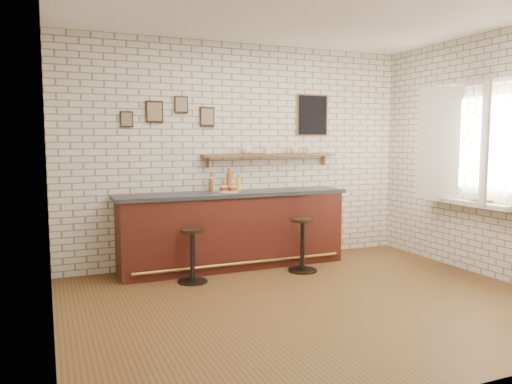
# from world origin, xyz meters

# --- Properties ---
(ground) EXTENTS (5.00, 5.00, 0.00)m
(ground) POSITION_xyz_m (0.00, 0.00, 0.00)
(ground) COLOR brown
(ground) RESTS_ON ground
(bar_counter) EXTENTS (3.10, 0.65, 1.01)m
(bar_counter) POSITION_xyz_m (-0.24, 1.70, 0.51)
(bar_counter) COLOR #4C1B14
(bar_counter) RESTS_ON ground
(sandwich_plate) EXTENTS (0.28, 0.28, 0.01)m
(sandwich_plate) POSITION_xyz_m (-0.32, 1.68, 1.02)
(sandwich_plate) COLOR white
(sandwich_plate) RESTS_ON bar_counter
(ciabatta_sandwich) EXTENTS (0.25, 0.18, 0.08)m
(ciabatta_sandwich) POSITION_xyz_m (-0.31, 1.68, 1.06)
(ciabatta_sandwich) COLOR tan
(ciabatta_sandwich) RESTS_ON sandwich_plate
(potato_chips) EXTENTS (0.27, 0.19, 0.00)m
(potato_chips) POSITION_xyz_m (-0.34, 1.68, 1.02)
(potato_chips) COLOR #BF8F43
(potato_chips) RESTS_ON sandwich_plate
(bitters_bottle_brown) EXTENTS (0.07, 0.07, 0.22)m
(bitters_bottle_brown) POSITION_xyz_m (-0.49, 1.86, 1.10)
(bitters_bottle_brown) COLOR brown
(bitters_bottle_brown) RESTS_ON bar_counter
(bitters_bottle_white) EXTENTS (0.06, 0.06, 0.25)m
(bitters_bottle_white) POSITION_xyz_m (-0.49, 1.86, 1.11)
(bitters_bottle_white) COLOR silver
(bitters_bottle_white) RESTS_ON bar_counter
(bitters_bottle_amber) EXTENTS (0.07, 0.07, 0.30)m
(bitters_bottle_amber) POSITION_xyz_m (-0.24, 1.86, 1.13)
(bitters_bottle_amber) COLOR #9A4C18
(bitters_bottle_amber) RESTS_ON bar_counter
(condiment_bottle_yellow) EXTENTS (0.06, 0.06, 0.20)m
(condiment_bottle_yellow) POSITION_xyz_m (-0.10, 1.86, 1.10)
(condiment_bottle_yellow) COLOR yellow
(condiment_bottle_yellow) RESTS_ON bar_counter
(bar_stool_left) EXTENTS (0.36, 0.36, 0.64)m
(bar_stool_left) POSITION_xyz_m (-0.94, 1.21, 0.35)
(bar_stool_left) COLOR black
(bar_stool_left) RESTS_ON ground
(bar_stool_right) EXTENTS (0.38, 0.38, 0.69)m
(bar_stool_right) POSITION_xyz_m (0.50, 1.14, 0.37)
(bar_stool_right) COLOR black
(bar_stool_right) RESTS_ON ground
(wall_shelf) EXTENTS (2.00, 0.18, 0.18)m
(wall_shelf) POSITION_xyz_m (0.40, 1.90, 1.48)
(wall_shelf) COLOR brown
(wall_shelf) RESTS_ON ground
(shelf_cup_a) EXTENTS (0.14, 0.14, 0.11)m
(shelf_cup_a) POSITION_xyz_m (0.03, 1.90, 1.55)
(shelf_cup_a) COLOR white
(shelf_cup_a) RESTS_ON wall_shelf
(shelf_cup_b) EXTENTS (0.16, 0.16, 0.10)m
(shelf_cup_b) POSITION_xyz_m (0.34, 1.90, 1.55)
(shelf_cup_b) COLOR white
(shelf_cup_b) RESTS_ON wall_shelf
(shelf_cup_c) EXTENTS (0.14, 0.14, 0.09)m
(shelf_cup_c) POSITION_xyz_m (0.76, 1.90, 1.55)
(shelf_cup_c) COLOR white
(shelf_cup_c) RESTS_ON wall_shelf
(shelf_cup_d) EXTENTS (0.14, 0.14, 0.10)m
(shelf_cup_d) POSITION_xyz_m (1.01, 1.90, 1.55)
(shelf_cup_d) COLOR white
(shelf_cup_d) RESTS_ON wall_shelf
(back_wall_decor) EXTENTS (2.96, 0.02, 0.56)m
(back_wall_decor) POSITION_xyz_m (0.23, 1.98, 2.05)
(back_wall_decor) COLOR black
(back_wall_decor) RESTS_ON ground
(window_sill) EXTENTS (0.20, 1.35, 0.06)m
(window_sill) POSITION_xyz_m (2.40, 0.30, 0.90)
(window_sill) COLOR white
(window_sill) RESTS_ON ground
(casement_window) EXTENTS (0.40, 1.30, 1.56)m
(casement_window) POSITION_xyz_m (2.36, 0.30, 1.65)
(casement_window) COLOR white
(casement_window) RESTS_ON ground
(book_lower) EXTENTS (0.19, 0.25, 0.02)m
(book_lower) POSITION_xyz_m (2.38, 0.12, 0.94)
(book_lower) COLOR tan
(book_lower) RESTS_ON window_sill
(book_upper) EXTENTS (0.25, 0.28, 0.02)m
(book_upper) POSITION_xyz_m (2.38, 0.13, 0.96)
(book_upper) COLOR tan
(book_upper) RESTS_ON book_lower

